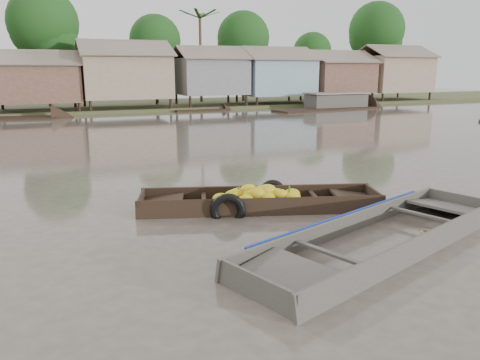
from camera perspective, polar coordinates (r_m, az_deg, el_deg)
name	(u,v)px	position (r m, az deg, el deg)	size (l,w,h in m)	color
ground	(249,232)	(9.56, 1.05, -6.37)	(120.00, 120.00, 0.00)	#50453D
riverbank	(126,71)	(40.64, -13.67, 12.83)	(120.00, 12.47, 10.22)	#384723
banana_boat	(256,201)	(11.12, 1.98, -2.63)	(5.83, 3.04, 0.82)	black
viewer_boat	(381,242)	(9.29, 16.83, -7.29)	(6.90, 3.82, 0.54)	#423C38
distant_boats	(267,109)	(36.39, 3.31, 8.63)	(44.82, 16.04, 1.38)	black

